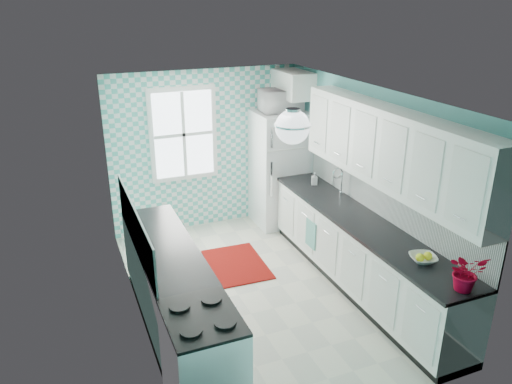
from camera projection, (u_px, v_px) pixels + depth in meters
name	position (u px, v px, depth m)	size (l,w,h in m)	color
floor	(260.00, 291.00, 6.37)	(3.00, 4.40, 0.02)	beige
ceiling	(260.00, 93.00, 5.45)	(3.00, 4.40, 0.02)	white
wall_back	(205.00, 150.00, 7.81)	(3.00, 0.02, 2.50)	#5EB6B2
wall_front	(367.00, 297.00, 4.01)	(3.00, 0.02, 2.50)	#5EB6B2
wall_left	(131.00, 220.00, 5.38)	(0.02, 4.40, 2.50)	#5EB6B2
wall_right	(368.00, 183.00, 6.45)	(0.02, 4.40, 2.50)	#5EB6B2
accent_wall	(206.00, 150.00, 7.79)	(3.00, 0.01, 2.50)	#50BDB0
window	(183.00, 134.00, 7.53)	(1.04, 0.05, 1.44)	white
backsplash_right	(384.00, 198.00, 6.12)	(0.02, 3.60, 0.51)	white
backsplash_left	(135.00, 227.00, 5.34)	(0.02, 2.15, 0.51)	white
upper_cabinets_right	(390.00, 148.00, 5.63)	(0.33, 3.20, 0.90)	white
upper_cabinet_fridge	(292.00, 84.00, 7.58)	(0.40, 0.74, 0.40)	white
ceiling_light	(293.00, 127.00, 4.83)	(0.34, 0.34, 0.35)	silver
base_cabinets_right	(360.00, 256.00, 6.29)	(0.60, 3.60, 0.90)	white
countertop_right	(362.00, 222.00, 6.11)	(0.63, 3.60, 0.04)	black
base_cabinets_left	(166.00, 282.00, 5.72)	(0.60, 2.15, 0.90)	white
countertop_left	(165.00, 245.00, 5.55)	(0.63, 2.15, 0.04)	black
fridge	(280.00, 168.00, 7.99)	(0.80, 0.79, 1.85)	white
stove	(204.00, 360.00, 4.42)	(0.63, 0.79, 0.95)	white
sink	(329.00, 198.00, 6.82)	(0.53, 0.45, 0.53)	silver
rug	(237.00, 264.00, 6.97)	(0.76, 1.08, 0.02)	#640710
dish_towel	(311.00, 234.00, 6.79)	(0.02, 0.26, 0.39)	teal
fruit_bowl	(423.00, 258.00, 5.15)	(0.27, 0.27, 0.07)	silver
potted_plant	(466.00, 272.00, 4.61)	(0.34, 0.29, 0.37)	red
soap_bottle	(314.00, 179.00, 7.24)	(0.08, 0.08, 0.18)	#A2B6C2
microwave	(281.00, 100.00, 7.59)	(0.62, 0.42, 0.34)	silver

